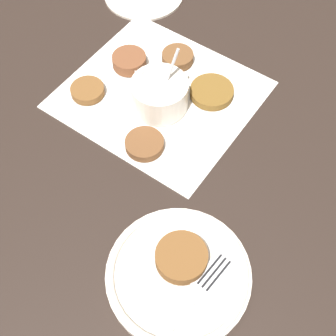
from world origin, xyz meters
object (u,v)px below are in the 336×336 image
serving_plate (178,274)px  fork (198,292)px  sauce_bowl (159,95)px  fritter_on_plate (181,257)px

serving_plate → fork: (-0.04, 0.01, 0.01)m
sauce_bowl → fork: size_ratio=0.62×
fritter_on_plate → fork: bearing=156.0°
serving_plate → fritter_on_plate: fritter_on_plate is taller
sauce_bowl → fritter_on_plate: bearing=137.1°
fritter_on_plate → fork: fritter_on_plate is taller
sauce_bowl → fork: (-0.25, 0.21, -0.01)m
serving_plate → sauce_bowl: bearing=-44.0°
sauce_bowl → fork: 0.33m
sauce_bowl → fork: sauce_bowl is taller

